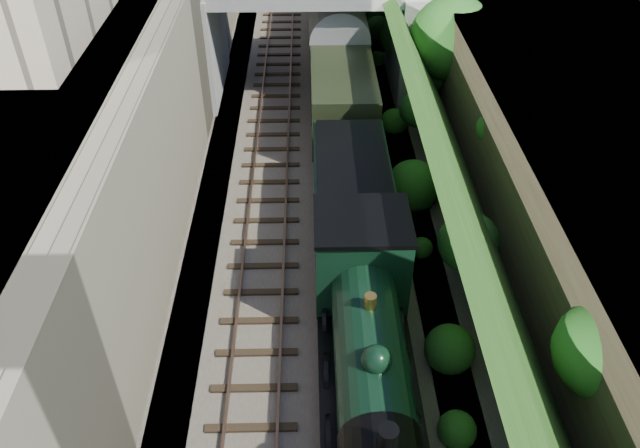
{
  "coord_description": "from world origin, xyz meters",
  "views": [
    {
      "loc": [
        -0.34,
        -6.51,
        15.09
      ],
      "look_at": [
        0.0,
        9.61,
        2.26
      ],
      "focal_mm": 35.0,
      "sensor_mm": 36.0,
      "label": 1
    }
  ],
  "objects_px": {
    "road_bridge": "(333,14)",
    "tree": "(453,40)",
    "tender": "(351,196)",
    "locomotive": "(368,347)"
  },
  "relations": [
    {
      "from": "tree",
      "to": "tender",
      "type": "distance_m",
      "value": 9.04
    },
    {
      "from": "tender",
      "to": "tree",
      "type": "bearing_deg",
      "value": 56.42
    },
    {
      "from": "road_bridge",
      "to": "tender",
      "type": "distance_m",
      "value": 12.23
    },
    {
      "from": "tree",
      "to": "tender",
      "type": "height_order",
      "value": "tree"
    },
    {
      "from": "locomotive",
      "to": "tender",
      "type": "relative_size",
      "value": 1.7
    },
    {
      "from": "road_bridge",
      "to": "locomotive",
      "type": "height_order",
      "value": "road_bridge"
    },
    {
      "from": "road_bridge",
      "to": "tree",
      "type": "relative_size",
      "value": 2.42
    },
    {
      "from": "road_bridge",
      "to": "tender",
      "type": "height_order",
      "value": "road_bridge"
    },
    {
      "from": "locomotive",
      "to": "tender",
      "type": "height_order",
      "value": "locomotive"
    },
    {
      "from": "tender",
      "to": "locomotive",
      "type": "bearing_deg",
      "value": -90.0
    }
  ]
}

